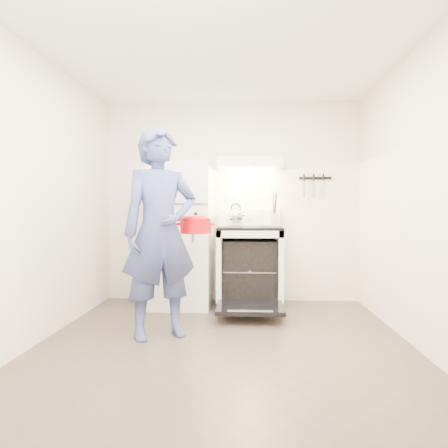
{
  "coord_description": "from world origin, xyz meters",
  "views": [
    {
      "loc": [
        0.19,
        -3.28,
        1.15
      ],
      "look_at": [
        -0.05,
        1.0,
        1.0
      ],
      "focal_mm": 32.0,
      "sensor_mm": 36.0,
      "label": 1
    }
  ],
  "objects": [
    {
      "name": "utensil_jar",
      "position": [
        0.51,
        1.3,
        1.05
      ],
      "size": [
        0.11,
        0.11,
        0.13
      ],
      "primitive_type": "cylinder",
      "rotation": [
        0.0,
        0.0,
        0.3
      ],
      "color": "silver",
      "rests_on": "cooktop"
    },
    {
      "name": "back_wall",
      "position": [
        0.0,
        1.8,
        1.25
      ],
      "size": [
        3.2,
        0.02,
        2.5
      ],
      "primitive_type": "cube",
      "color": "#EFE5C7",
      "rests_on": "ground"
    },
    {
      "name": "knife_strip",
      "position": [
        1.05,
        1.79,
        1.55
      ],
      "size": [
        0.4,
        0.02,
        0.03
      ],
      "primitive_type": "cube",
      "color": "black",
      "rests_on": "back_wall"
    },
    {
      "name": "refrigerator",
      "position": [
        -0.58,
        1.45,
        0.85
      ],
      "size": [
        0.7,
        0.7,
        1.7
      ],
      "primitive_type": "cube",
      "color": "white",
      "rests_on": "floor"
    },
    {
      "name": "person",
      "position": [
        -0.59,
        0.28,
        0.95
      ],
      "size": [
        0.82,
        0.73,
        1.89
      ],
      "primitive_type": "imported",
      "rotation": [
        0.0,
        0.0,
        0.51
      ],
      "color": "navy",
      "rests_on": "floor"
    },
    {
      "name": "tea_kettle",
      "position": [
        0.06,
        1.54,
        1.09
      ],
      "size": [
        0.23,
        0.19,
        0.28
      ],
      "primitive_type": null,
      "color": "silver",
      "rests_on": "cooktop"
    },
    {
      "name": "oven_rack",
      "position": [
        0.23,
        1.48,
        0.44
      ],
      "size": [
        0.6,
        0.52,
        0.01
      ],
      "primitive_type": "cube",
      "color": "slate",
      "rests_on": "stove_body"
    },
    {
      "name": "range_hood",
      "position": [
        0.23,
        1.55,
        1.71
      ],
      "size": [
        0.76,
        0.5,
        0.12
      ],
      "primitive_type": "cube",
      "color": "white",
      "rests_on": "back_wall"
    },
    {
      "name": "floor",
      "position": [
        0.0,
        0.0,
        0.0
      ],
      "size": [
        3.6,
        3.6,
        0.0
      ],
      "primitive_type": "plane",
      "color": "#4E3F35",
      "rests_on": "ground"
    },
    {
      "name": "cooktop",
      "position": [
        0.23,
        1.48,
        0.94
      ],
      "size": [
        0.76,
        0.65,
        0.03
      ],
      "primitive_type": "cube",
      "color": "black",
      "rests_on": "stove_body"
    },
    {
      "name": "stove_body",
      "position": [
        0.23,
        1.48,
        0.46
      ],
      "size": [
        0.76,
        0.65,
        0.92
      ],
      "primitive_type": "cube",
      "color": "white",
      "rests_on": "floor"
    },
    {
      "name": "oven_door",
      "position": [
        0.23,
        0.88,
        0.12
      ],
      "size": [
        0.7,
        0.54,
        0.04
      ],
      "primitive_type": "cube",
      "color": "black",
      "rests_on": "floor"
    },
    {
      "name": "pizza_stone",
      "position": [
        0.23,
        1.39,
        0.45
      ],
      "size": [
        0.33,
        0.33,
        0.02
      ],
      "primitive_type": "cylinder",
      "color": "olive",
      "rests_on": "oven_rack"
    },
    {
      "name": "dutch_oven",
      "position": [
        -0.29,
        0.52,
        0.99
      ],
      "size": [
        0.37,
        0.3,
        0.24
      ],
      "primitive_type": null,
      "color": "red",
      "rests_on": "person"
    },
    {
      "name": "backsplash",
      "position": [
        0.23,
        1.76,
        1.05
      ],
      "size": [
        0.76,
        0.07,
        0.2
      ],
      "primitive_type": "cube",
      "color": "white",
      "rests_on": "cooktop"
    }
  ]
}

